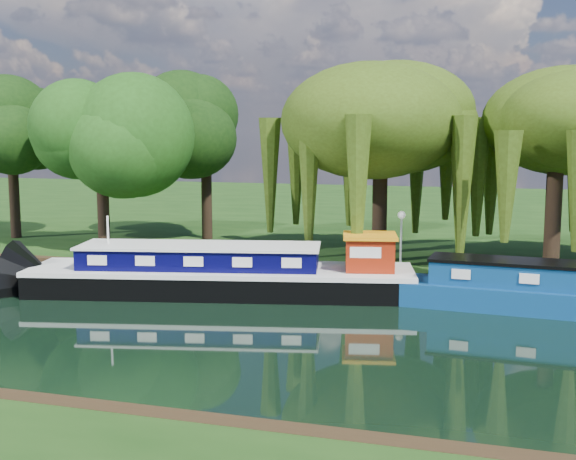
% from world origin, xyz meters
% --- Properties ---
extents(ground, '(120.00, 120.00, 0.00)m').
position_xyz_m(ground, '(0.00, 0.00, 0.00)').
color(ground, black).
extents(far_bank, '(120.00, 52.00, 0.45)m').
position_xyz_m(far_bank, '(0.00, 34.00, 0.23)').
color(far_bank, '#14330E').
rests_on(far_bank, ground).
extents(dutch_barge, '(15.95, 6.65, 3.28)m').
position_xyz_m(dutch_barge, '(-5.95, 4.98, 0.81)').
color(dutch_barge, black).
rests_on(dutch_barge, ground).
extents(narrowboat, '(13.77, 3.25, 1.99)m').
position_xyz_m(narrowboat, '(7.08, 5.45, 0.71)').
color(narrowboat, navy).
rests_on(narrowboat, ground).
extents(red_dinghy, '(3.76, 2.84, 0.73)m').
position_xyz_m(red_dinghy, '(-12.13, 6.93, 0.00)').
color(red_dinghy, maroon).
rests_on(red_dinghy, ground).
extents(willow_left, '(7.40, 7.40, 8.87)m').
position_xyz_m(willow_left, '(-0.69, 11.71, 6.89)').
color(willow_left, black).
rests_on(willow_left, far_bank).
extents(willow_right, '(6.65, 6.65, 8.10)m').
position_xyz_m(willow_right, '(6.99, 11.27, 6.36)').
color(willow_right, black).
rests_on(willow_right, far_bank).
extents(tree_far_left, '(5.41, 5.41, 8.72)m').
position_xyz_m(tree_far_left, '(-14.61, 10.41, 6.41)').
color(tree_far_left, black).
rests_on(tree_far_left, far_bank).
extents(tree_far_back, '(4.98, 4.98, 8.37)m').
position_xyz_m(tree_far_back, '(-22.23, 13.50, 6.29)').
color(tree_far_back, black).
rests_on(tree_far_back, far_bank).
extents(tree_far_mid, '(5.31, 5.31, 8.68)m').
position_xyz_m(tree_far_mid, '(-11.34, 16.16, 6.44)').
color(tree_far_mid, black).
rests_on(tree_far_mid, far_bank).
extents(lamppost, '(0.36, 0.36, 2.56)m').
position_xyz_m(lamppost, '(0.50, 10.50, 2.42)').
color(lamppost, silver).
rests_on(lamppost, far_bank).
extents(mooring_posts, '(19.16, 0.16, 1.00)m').
position_xyz_m(mooring_posts, '(-0.50, 8.40, 0.95)').
color(mooring_posts, silver).
rests_on(mooring_posts, far_bank).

